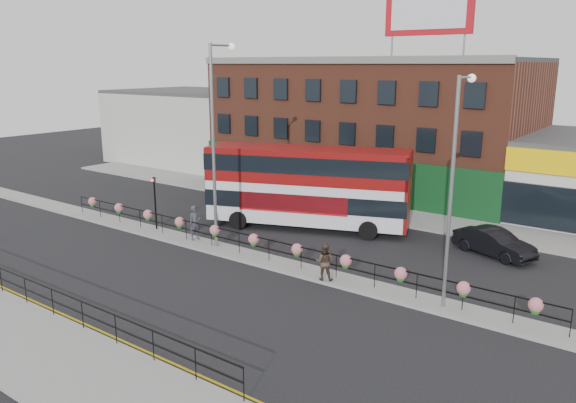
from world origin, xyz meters
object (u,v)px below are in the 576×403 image
Objects in this scene: double_decker_bus at (308,179)px; car at (494,243)px; pedestrian_a at (195,223)px; lamp_column_east at (455,174)px; pedestrian_b at (324,262)px; lamp_column_west at (216,129)px.

car is (10.86, 1.56, -2.34)m from double_decker_bus.
pedestrian_a is 0.21× the size of lamp_column_east.
pedestrian_a is at bearing -27.85° from pedestrian_b.
car is at bearing 92.82° from lamp_column_east.
lamp_column_west reaches higher than car.
lamp_column_west reaches higher than pedestrian_a.
car is at bearing 8.18° from double_decker_bus.
car is 2.33× the size of pedestrian_a.
lamp_column_west is (-7.45, 0.93, 5.53)m from pedestrian_b.
pedestrian_b is at bearing -50.72° from double_decker_bus.
pedestrian_b is 0.19× the size of lamp_column_east.
double_decker_bus is 6.33× the size of pedestrian_a.
pedestrian_a is at bearing -175.71° from lamp_column_west.
lamp_column_east reaches higher than pedestrian_b.
car is 0.49× the size of lamp_column_east.
double_decker_bus is 7.34m from pedestrian_a.
pedestrian_a reaches higher than car.
lamp_column_west is at bearing -106.29° from double_decker_bus.
lamp_column_east is at bearing 164.05° from pedestrian_b.
pedestrian_b is at bearing -79.10° from pedestrian_a.
double_decker_bus reaches higher than pedestrian_a.
double_decker_bus is 1.16× the size of lamp_column_west.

